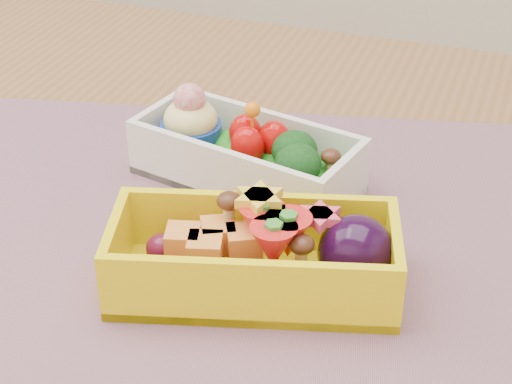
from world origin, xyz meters
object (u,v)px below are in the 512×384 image
(table, at_px, (229,321))
(bento_white, at_px, (246,155))
(bento_yellow, at_px, (260,255))
(placemat, at_px, (244,238))

(table, relative_size, bento_white, 6.29)
(table, bearing_deg, bento_white, 94.81)
(bento_white, bearing_deg, table, -72.59)
(table, xyz_separation_m, bento_yellow, (0.05, -0.07, 0.13))
(table, distance_m, placemat, 0.10)
(bento_yellow, bearing_deg, placemat, 104.78)
(placemat, height_order, bento_yellow, bento_yellow)
(bento_white, distance_m, bento_yellow, 0.14)
(placemat, xyz_separation_m, bento_white, (-0.03, 0.07, 0.03))
(table, distance_m, bento_white, 0.14)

